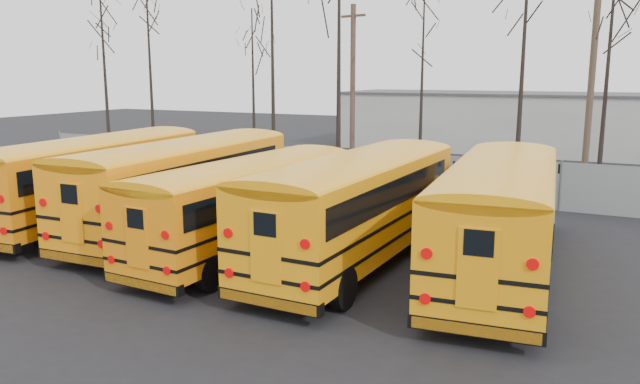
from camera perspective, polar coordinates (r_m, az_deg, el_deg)
The scene contains 18 objects.
ground at distance 18.49m, azimuth -8.61°, elevation -6.65°, with size 120.00×120.00×0.00m, color black.
fence at distance 28.68m, azimuth 5.02°, elevation 1.75°, with size 40.00×0.04×2.00m, color gray.
distant_building at distance 47.29m, azimuth 16.13°, elevation 6.17°, with size 22.00×8.00×4.00m, color #B8B7B3.
bus_a at distance 24.47m, azimuth -19.67°, elevation 1.77°, with size 3.66×11.91×3.28m.
bus_b at distance 22.11m, azimuth -12.04°, elevation 1.30°, with size 3.08×11.94×3.32m.
bus_c at distance 19.22m, azimuth -6.32°, elevation -0.50°, with size 3.03×10.84×3.00m.
bus_d at distance 18.23m, azimuth 3.77°, elevation -0.59°, with size 3.00×11.73×3.26m.
bus_e at distance 17.64m, azimuth 16.21°, elevation -1.34°, with size 3.78×11.94×3.29m.
utility_pole_left at distance 34.20m, azimuth 3.00°, elevation 9.41°, with size 1.58×0.59×9.08m.
utility_pole_right at distance 33.27m, azimuth 23.59°, elevation 9.58°, with size 1.81×0.59×10.30m.
tree_0 at distance 41.15m, azimuth -19.08°, elevation 10.43°, with size 0.26×0.26×11.26m, color black.
tree_1 at distance 38.37m, azimuth -15.27°, elevation 10.82°, with size 0.26×0.26×11.49m, color black.
tree_2 at distance 37.55m, azimuth -6.12°, elevation 9.38°, with size 0.26×0.26×9.18m, color black.
tree_3 at distance 32.64m, azimuth -4.36°, elevation 11.82°, with size 0.26×0.26×12.16m, color black.
tree_4 at distance 32.08m, azimuth 1.74°, elevation 12.36°, with size 0.26×0.26×12.72m, color black.
tree_5 at distance 31.04m, azimuth 9.27°, elevation 8.90°, with size 0.26×0.26×9.06m, color black.
tree_6 at distance 30.58m, azimuth 18.08°, elevation 11.78°, with size 0.26×0.26×12.58m, color black.
tree_7 at distance 30.63m, azimuth 24.82°, elevation 10.34°, with size 0.26×0.26×11.54m, color black.
Camera 1 is at (10.10, -14.46, 5.53)m, focal length 35.00 mm.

